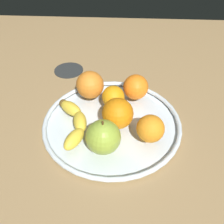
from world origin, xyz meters
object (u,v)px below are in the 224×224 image
(orange_back_left, at_px, (136,87))
(orange_back_right, at_px, (118,113))
(orange_front_right, at_px, (113,97))
(fruit_bowl, at_px, (112,123))
(banana, at_px, (74,121))
(ambient_coaster, at_px, (69,70))
(orange_center, at_px, (90,85))
(orange_front_left, at_px, (150,129))
(apple, at_px, (103,137))

(orange_back_left, bearing_deg, orange_back_right, 158.59)
(orange_back_right, xyz_separation_m, orange_front_right, (0.08, 0.02, -0.01))
(fruit_bowl, distance_m, orange_front_right, 0.07)
(banana, relative_size, ambient_coaster, 1.84)
(fruit_bowl, bearing_deg, banana, 105.73)
(fruit_bowl, relative_size, orange_back_right, 4.62)
(orange_back_right, distance_m, orange_center, 0.14)
(banana, xyz_separation_m, orange_back_left, (0.13, -0.16, 0.02))
(orange_front_left, distance_m, orange_back_right, 0.09)
(apple, xyz_separation_m, ambient_coaster, (0.36, 0.15, -0.06))
(banana, xyz_separation_m, apple, (-0.07, -0.08, 0.02))
(apple, height_order, orange_front_left, apple)
(apple, height_order, orange_back_left, apple)
(orange_back_right, height_order, orange_center, same)
(fruit_bowl, bearing_deg, orange_back_left, -30.87)
(orange_back_left, relative_size, orange_back_right, 0.90)
(apple, relative_size, orange_front_right, 1.43)
(orange_front_right, bearing_deg, orange_center, 59.20)
(orange_back_left, height_order, orange_center, orange_center)
(ambient_coaster, bearing_deg, fruit_bowl, -147.64)
(ambient_coaster, bearing_deg, orange_back_left, -124.77)
(orange_front_right, height_order, orange_center, orange_center)
(orange_back_left, height_order, ambient_coaster, orange_back_left)
(orange_back_left, xyz_separation_m, orange_center, (-0.00, 0.13, 0.00))
(orange_center, bearing_deg, fruit_bowl, -145.97)
(banana, relative_size, orange_front_left, 2.71)
(banana, distance_m, orange_front_left, 0.19)
(apple, xyz_separation_m, orange_center, (0.20, 0.05, -0.00))
(orange_back_right, relative_size, ambient_coaster, 0.79)
(orange_back_left, bearing_deg, apple, 159.26)
(banana, distance_m, orange_back_right, 0.11)
(fruit_bowl, relative_size, ambient_coaster, 3.67)
(orange_front_left, relative_size, orange_back_right, 0.85)
(orange_front_left, relative_size, orange_center, 0.85)
(fruit_bowl, xyz_separation_m, orange_front_left, (-0.06, -0.09, 0.04))
(banana, xyz_separation_m, ambient_coaster, (0.29, 0.07, -0.03))
(ambient_coaster, bearing_deg, apple, -157.16)
(banana, bearing_deg, fruit_bowl, -88.02)
(banana, bearing_deg, orange_front_right, -60.52)
(apple, relative_size, orange_back_right, 1.12)
(orange_center, bearing_deg, orange_front_left, -134.39)
(fruit_bowl, bearing_deg, orange_front_right, 0.94)
(fruit_bowl, distance_m, apple, 0.11)
(orange_center, height_order, ambient_coaster, orange_center)
(fruit_bowl, bearing_deg, orange_back_right, -135.79)
(apple, distance_m, orange_back_left, 0.21)
(orange_front_left, relative_size, ambient_coaster, 0.68)
(orange_front_left, bearing_deg, orange_back_right, 61.73)
(orange_back_right, bearing_deg, ambient_coaster, 33.14)
(orange_back_left, bearing_deg, banana, 129.77)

